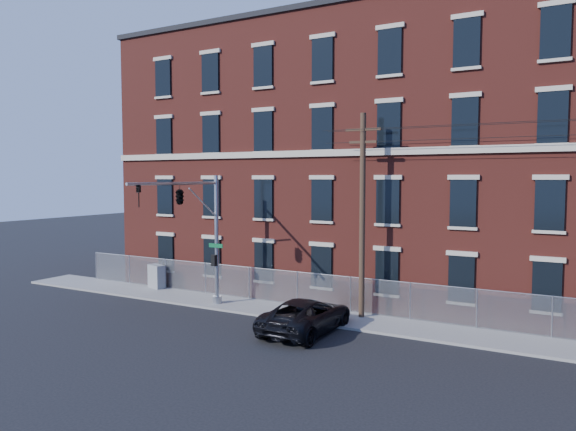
{
  "coord_description": "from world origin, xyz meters",
  "views": [
    {
      "loc": [
        11.56,
        -19.14,
        6.99
      ],
      "look_at": [
        -1.27,
        4.0,
        5.14
      ],
      "focal_mm": 33.64,
      "sensor_mm": 36.0,
      "label": 1
    }
  ],
  "objects_px": {
    "utility_pole_near": "(362,212)",
    "utility_cabinet": "(156,276)",
    "traffic_signal_mast": "(189,210)",
    "pickup_truck": "(306,315)"
  },
  "relations": [
    {
      "from": "utility_pole_near",
      "to": "utility_cabinet",
      "type": "distance_m",
      "value": 14.51
    },
    {
      "from": "traffic_signal_mast",
      "to": "utility_cabinet",
      "type": "distance_m",
      "value": 8.29
    },
    {
      "from": "utility_pole_near",
      "to": "pickup_truck",
      "type": "relative_size",
      "value": 1.81
    },
    {
      "from": "utility_cabinet",
      "to": "traffic_signal_mast",
      "type": "bearing_deg",
      "value": -16.76
    },
    {
      "from": "utility_pole_near",
      "to": "utility_cabinet",
      "type": "xyz_separation_m",
      "value": [
        -13.79,
        0.4,
        -4.49
      ]
    },
    {
      "from": "utility_pole_near",
      "to": "utility_cabinet",
      "type": "height_order",
      "value": "utility_pole_near"
    },
    {
      "from": "traffic_signal_mast",
      "to": "pickup_truck",
      "type": "distance_m",
      "value": 8.08
    },
    {
      "from": "traffic_signal_mast",
      "to": "utility_cabinet",
      "type": "xyz_separation_m",
      "value": [
        -5.79,
        3.82,
        -4.54
      ]
    },
    {
      "from": "utility_cabinet",
      "to": "pickup_truck",
      "type": "bearing_deg",
      "value": -0.02
    },
    {
      "from": "utility_pole_near",
      "to": "traffic_signal_mast",
      "type": "bearing_deg",
      "value": -156.86
    }
  ]
}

